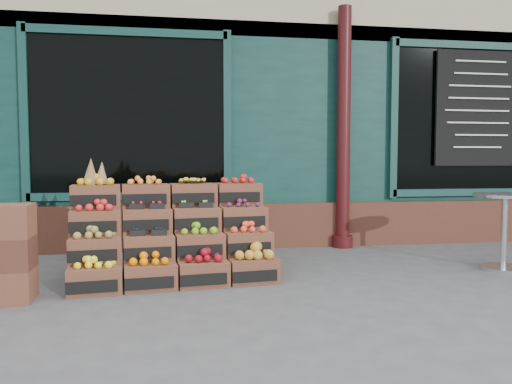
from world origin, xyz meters
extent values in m
plane|color=#49494C|center=(0.00, 0.00, 0.00)|extent=(60.00, 60.00, 0.00)
cube|color=#0F342F|center=(0.00, 5.20, 2.40)|extent=(12.00, 6.00, 4.80)
cube|color=#0F342F|center=(0.00, 2.25, 1.50)|extent=(12.00, 0.12, 3.00)
cube|color=#4D2A1E|center=(0.00, 2.18, 0.30)|extent=(12.00, 0.18, 0.60)
cube|color=black|center=(-1.60, 2.18, 1.75)|extent=(2.40, 0.06, 2.00)
cube|color=black|center=(3.20, 2.18, 1.75)|extent=(2.40, 0.06, 2.00)
cylinder|color=#390D0F|center=(1.20, 2.05, 1.60)|extent=(0.18, 0.18, 3.20)
cube|color=black|center=(3.20, 2.10, 1.90)|extent=(1.30, 0.04, 1.60)
cube|color=brown|center=(-1.74, 0.16, 0.12)|extent=(0.50, 0.38, 0.23)
cube|color=black|center=(-1.72, -0.01, 0.09)|extent=(0.43, 0.06, 0.11)
cube|color=yellow|center=(-1.74, 0.16, 0.27)|extent=(0.40, 0.29, 0.08)
cube|color=brown|center=(-1.26, 0.22, 0.12)|extent=(0.50, 0.38, 0.23)
cube|color=black|center=(-1.24, 0.05, 0.09)|extent=(0.43, 0.06, 0.11)
cube|color=orange|center=(-1.26, 0.22, 0.27)|extent=(0.40, 0.29, 0.08)
cube|color=brown|center=(-0.77, 0.28, 0.12)|extent=(0.50, 0.38, 0.23)
cube|color=black|center=(-0.75, 0.11, 0.09)|extent=(0.43, 0.06, 0.11)
cube|color=maroon|center=(-0.77, 0.28, 0.28)|extent=(0.40, 0.29, 0.09)
cube|color=brown|center=(-0.29, 0.33, 0.12)|extent=(0.50, 0.38, 0.23)
cube|color=black|center=(-0.27, 0.16, 0.09)|extent=(0.43, 0.06, 0.11)
cube|color=#C28A29|center=(-0.29, 0.33, 0.29)|extent=(0.40, 0.29, 0.11)
cube|color=brown|center=(-1.76, 0.36, 0.35)|extent=(0.50, 0.38, 0.23)
cube|color=black|center=(-1.74, 0.19, 0.33)|extent=(0.43, 0.06, 0.11)
cube|color=olive|center=(-1.76, 0.36, 0.51)|extent=(0.40, 0.29, 0.08)
cube|color=brown|center=(-1.28, 0.42, 0.35)|extent=(0.50, 0.38, 0.23)
cube|color=black|center=(-1.26, 0.25, 0.33)|extent=(0.43, 0.06, 0.11)
cube|color=black|center=(-1.28, 0.42, 0.48)|extent=(0.40, 0.29, 0.03)
cube|color=brown|center=(-0.80, 0.47, 0.35)|extent=(0.50, 0.38, 0.23)
cube|color=black|center=(-0.78, 0.30, 0.33)|extent=(0.43, 0.06, 0.11)
cube|color=#68A91C|center=(-0.80, 0.47, 0.51)|extent=(0.40, 0.29, 0.08)
cube|color=brown|center=(-0.32, 0.53, 0.35)|extent=(0.50, 0.38, 0.23)
cube|color=black|center=(-0.30, 0.36, 0.33)|extent=(0.43, 0.06, 0.11)
cube|color=#EB452B|center=(-0.32, 0.53, 0.50)|extent=(0.40, 0.29, 0.08)
cube|color=brown|center=(-1.78, 0.56, 0.58)|extent=(0.50, 0.38, 0.23)
cube|color=black|center=(-1.76, 0.39, 0.56)|extent=(0.43, 0.06, 0.11)
cube|color=red|center=(-1.78, 0.56, 0.74)|extent=(0.40, 0.29, 0.08)
cube|color=brown|center=(-1.30, 0.61, 0.58)|extent=(0.50, 0.38, 0.23)
cube|color=black|center=(-1.28, 0.44, 0.56)|extent=(0.43, 0.06, 0.11)
cube|color=#B31730|center=(-1.30, 0.61, 0.72)|extent=(0.40, 0.29, 0.03)
cube|color=brown|center=(-0.82, 0.67, 0.58)|extent=(0.50, 0.38, 0.23)
cube|color=black|center=(-0.80, 0.50, 0.56)|extent=(0.43, 0.06, 0.11)
cube|color=#A9D15E|center=(-0.82, 0.67, 0.71)|extent=(0.40, 0.29, 0.03)
cube|color=brown|center=(-0.34, 0.72, 0.58)|extent=(0.50, 0.38, 0.23)
cube|color=black|center=(-0.32, 0.55, 0.56)|extent=(0.43, 0.06, 0.11)
cube|color=#4E1E3A|center=(-0.34, 0.72, 0.73)|extent=(0.40, 0.29, 0.06)
cube|color=brown|center=(-1.81, 0.75, 0.82)|extent=(0.50, 0.38, 0.23)
cube|color=black|center=(-1.79, 0.58, 0.79)|extent=(0.43, 0.06, 0.11)
cube|color=gold|center=(-1.81, 0.75, 0.97)|extent=(0.40, 0.29, 0.08)
cube|color=brown|center=(-1.32, 0.81, 0.82)|extent=(0.50, 0.38, 0.23)
cube|color=black|center=(-1.30, 0.64, 0.79)|extent=(0.43, 0.06, 0.11)
cube|color=orange|center=(-1.32, 0.81, 0.97)|extent=(0.40, 0.29, 0.06)
cube|color=brown|center=(-0.84, 0.87, 0.82)|extent=(0.50, 0.38, 0.23)
cube|color=black|center=(-0.82, 0.69, 0.79)|extent=(0.43, 0.06, 0.11)
cube|color=gold|center=(-0.84, 0.87, 0.97)|extent=(0.40, 0.29, 0.07)
cube|color=brown|center=(-0.36, 0.92, 0.82)|extent=(0.50, 0.38, 0.23)
cube|color=black|center=(-0.34, 0.75, 0.79)|extent=(0.43, 0.06, 0.11)
cube|color=red|center=(-0.36, 0.92, 0.97)|extent=(0.40, 0.29, 0.07)
cube|color=#4D2A1E|center=(-1.04, 0.44, 0.12)|extent=(1.94, 0.54, 0.23)
cube|color=#4D2A1E|center=(-1.06, 0.64, 0.23)|extent=(1.94, 0.54, 0.47)
cube|color=#4D2A1E|center=(-1.08, 0.84, 0.35)|extent=(1.94, 0.54, 0.70)
cone|color=olive|center=(-1.85, 0.75, 1.07)|extent=(0.16, 0.16, 0.27)
cone|color=olive|center=(-1.75, 0.79, 1.05)|extent=(0.14, 0.14, 0.23)
cylinder|color=silver|center=(2.46, 0.45, 0.02)|extent=(0.48, 0.48, 0.03)
cylinder|color=silver|center=(2.46, 0.45, 0.40)|extent=(0.07, 0.07, 0.78)
cylinder|color=silver|center=(2.46, 0.45, 0.80)|extent=(0.65, 0.65, 0.03)
imported|color=#1B611E|center=(-1.28, 2.87, 0.88)|extent=(0.76, 0.65, 1.76)
camera|label=1|loc=(-1.01, -4.38, 1.19)|focal=35.00mm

